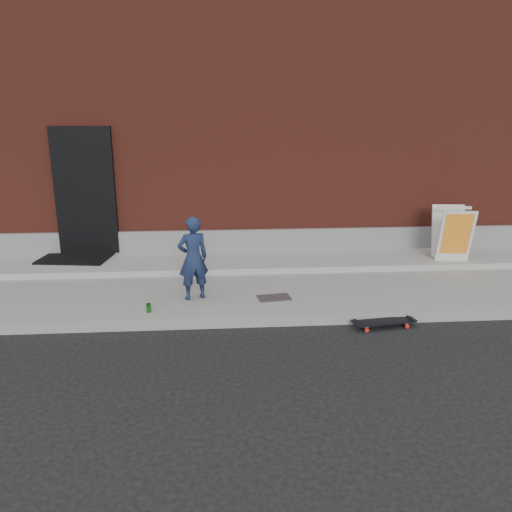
{
  "coord_description": "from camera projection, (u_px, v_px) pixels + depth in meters",
  "views": [
    {
      "loc": [
        -0.22,
        -6.06,
        2.71
      ],
      "look_at": [
        0.28,
        0.8,
        0.76
      ],
      "focal_mm": 35.0,
      "sensor_mm": 36.0,
      "label": 1
    }
  ],
  "objects": [
    {
      "name": "soda_can",
      "position": [
        149.0,
        308.0,
        6.69
      ],
      "size": [
        0.08,
        0.08,
        0.12
      ],
      "primitive_type": "cylinder",
      "rotation": [
        0.0,
        0.0,
        0.2
      ],
      "color": "#177622",
      "rests_on": "sidewalk"
    },
    {
      "name": "ground",
      "position": [
        239.0,
        328.0,
        6.57
      ],
      "size": [
        80.0,
        80.0,
        0.0
      ],
      "primitive_type": "plane",
      "color": "black",
      "rests_on": "ground"
    },
    {
      "name": "utility_plate",
      "position": [
        274.0,
        298.0,
        7.21
      ],
      "size": [
        0.51,
        0.36,
        0.01
      ],
      "primitive_type": "cube",
      "rotation": [
        0.0,
        0.0,
        0.14
      ],
      "color": "#55565B",
      "rests_on": "sidewalk"
    },
    {
      "name": "apron",
      "position": [
        233.0,
        262.0,
        8.82
      ],
      "size": [
        20.0,
        1.2,
        0.1
      ],
      "primitive_type": "cube",
      "color": "gray",
      "rests_on": "sidewalk"
    },
    {
      "name": "child",
      "position": [
        193.0,
        258.0,
        7.05
      ],
      "size": [
        0.51,
        0.42,
        1.2
      ],
      "primitive_type": "imported",
      "rotation": [
        0.0,
        0.0,
        3.48
      ],
      "color": "#182343",
      "rests_on": "sidewalk"
    },
    {
      "name": "doormat",
      "position": [
        77.0,
        257.0,
        8.9
      ],
      "size": [
        1.3,
        1.1,
        0.03
      ],
      "primitive_type": "cube",
      "rotation": [
        0.0,
        0.0,
        -0.13
      ],
      "color": "black",
      "rests_on": "apron"
    },
    {
      "name": "pizza_sign",
      "position": [
        452.0,
        233.0,
        8.67
      ],
      "size": [
        0.64,
        0.73,
        0.94
      ],
      "color": "silver",
      "rests_on": "apron"
    },
    {
      "name": "skateboard",
      "position": [
        384.0,
        322.0,
        6.57
      ],
      "size": [
        0.85,
        0.33,
        0.09
      ],
      "color": "red",
      "rests_on": "ground"
    },
    {
      "name": "sidewalk",
      "position": [
        235.0,
        285.0,
        7.99
      ],
      "size": [
        20.0,
        3.0,
        0.15
      ],
      "primitive_type": "cube",
      "color": "slate",
      "rests_on": "ground"
    },
    {
      "name": "building",
      "position": [
        227.0,
        123.0,
        12.6
      ],
      "size": [
        20.0,
        8.1,
        5.0
      ],
      "color": "maroon",
      "rests_on": "ground"
    }
  ]
}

